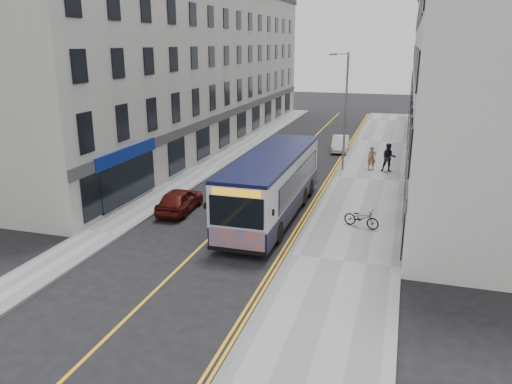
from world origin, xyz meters
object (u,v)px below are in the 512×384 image
Objects in this scene: streetlamp at (344,108)px; bicycle at (361,218)px; car_white at (340,144)px; car_maroon at (180,200)px; city_bus at (272,183)px; pedestrian_far at (389,157)px; pedestrian_near at (372,158)px.

bicycle is (2.38, -11.13, -3.80)m from streetlamp.
car_maroon is at bearing -113.77° from car_white.
streetlamp is at bearing 78.32° from city_bus.
pedestrian_far is 0.51× the size of car_maroon.
car_maroon is at bearing -172.52° from city_bus.
car_maroon is (-6.10, -17.83, 0.03)m from car_white.
streetlamp reaches higher than pedestrian_far.
city_bus is 11.91m from pedestrian_near.
car_white is at bearing -111.56° from car_maroon.
streetlamp is 4.54× the size of bicycle.
city_bus is at bearing -124.05° from pedestrian_far.
streetlamp is at bearing -86.57° from car_white.
bicycle is (4.57, -0.58, -1.21)m from city_bus.
city_bus is at bearing -119.43° from pedestrian_near.
city_bus is at bearing -101.68° from streetlamp.
pedestrian_near is 0.83× the size of pedestrian_far.
city_bus is (-2.18, -10.55, -2.59)m from streetlamp.
city_bus is 5.78× the size of pedestrian_far.
car_white is at bearing 107.08° from pedestrian_near.
pedestrian_near is (-0.40, 11.71, 0.35)m from bicycle.
car_maroon is (-9.46, -0.06, 0.06)m from bicycle.
car_maroon is (-10.19, -11.51, -0.45)m from pedestrian_far.
pedestrian_far is at bearing 5.84° from streetlamp.
streetlamp is 13.75m from car_maroon.
bicycle is at bearing -7.26° from city_bus.
pedestrian_near is at bearing -68.89° from car_white.
streetlamp is 4.02m from pedestrian_near.
city_bus is at bearing -98.91° from car_white.
bicycle is at bearing -96.96° from pedestrian_near.
car_maroon is (-9.06, -11.77, -0.28)m from pedestrian_near.
pedestrian_far is at bearing -134.20° from car_maroon.
bicycle is 18.08m from car_white.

